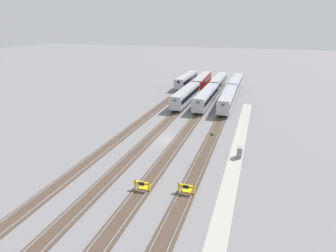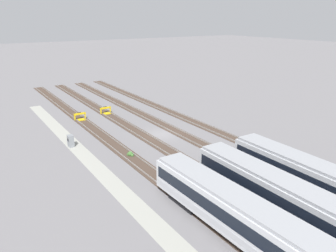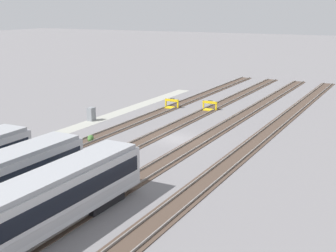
# 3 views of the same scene
# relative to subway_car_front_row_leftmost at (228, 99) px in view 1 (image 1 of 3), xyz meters

# --- Properties ---
(ground_plane) EXTENTS (400.00, 400.00, 0.00)m
(ground_plane) POSITION_rel_subway_car_front_row_leftmost_xyz_m (-22.87, 7.67, -2.04)
(ground_plane) COLOR slate
(service_walkway) EXTENTS (54.00, 2.00, 0.01)m
(service_walkway) POSITION_rel_subway_car_front_row_leftmost_xyz_m (-22.87, -4.56, -2.04)
(service_walkway) COLOR #9E9E93
(service_walkway) RESTS_ON ground
(rail_track_nearest) EXTENTS (90.00, 2.23, 0.21)m
(rail_track_nearest) POSITION_rel_subway_car_front_row_leftmost_xyz_m (-22.87, 0.03, -2.00)
(rail_track_nearest) COLOR #47382D
(rail_track_nearest) RESTS_ON ground
(rail_track_near_inner) EXTENTS (90.00, 2.24, 0.21)m
(rail_track_near_inner) POSITION_rel_subway_car_front_row_leftmost_xyz_m (-22.87, 5.12, -2.00)
(rail_track_near_inner) COLOR #47382D
(rail_track_near_inner) RESTS_ON ground
(rail_track_middle) EXTENTS (90.00, 2.24, 0.21)m
(rail_track_middle) POSITION_rel_subway_car_front_row_leftmost_xyz_m (-22.87, 10.22, -2.00)
(rail_track_middle) COLOR #47382D
(rail_track_middle) RESTS_ON ground
(rail_track_far_inner) EXTENTS (90.00, 2.23, 0.21)m
(rail_track_far_inner) POSITION_rel_subway_car_front_row_leftmost_xyz_m (-22.87, 15.31, -2.00)
(rail_track_far_inner) COLOR #47382D
(rail_track_far_inner) RESTS_ON ground
(subway_car_front_row_leftmost) EXTENTS (18.04, 3.10, 3.70)m
(subway_car_front_row_leftmost) POSITION_rel_subway_car_front_row_leftmost_xyz_m (0.00, 0.00, 0.00)
(subway_car_front_row_leftmost) COLOR #B7BABF
(subway_car_front_row_leftmost) RESTS_ON ground
(subway_car_front_row_left_inner) EXTENTS (18.05, 3.19, 3.70)m
(subway_car_front_row_left_inner) POSITION_rel_subway_car_front_row_leftmost_xyz_m (18.95, 10.25, 0.00)
(subway_car_front_row_left_inner) COLOR #A80F0F
(subway_car_front_row_left_inner) RESTS_ON ground
(subway_car_front_row_centre) EXTENTS (18.00, 2.85, 3.70)m
(subway_car_front_row_centre) POSITION_rel_subway_car_front_row_leftmost_xyz_m (19.10, 15.34, 0.00)
(subway_car_front_row_centre) COLOR #B7BABF
(subway_car_front_row_centre) RESTS_ON ground
(subway_car_front_row_right_inner) EXTENTS (18.03, 3.05, 3.70)m
(subway_car_front_row_right_inner) POSITION_rel_subway_car_front_row_leftmost_xyz_m (18.80, 0.02, 0.00)
(subway_car_front_row_right_inner) COLOR #B7BABF
(subway_car_front_row_right_inner) RESTS_ON ground
(subway_car_front_row_rightmost) EXTENTS (18.03, 3.04, 3.70)m
(subway_car_front_row_rightmost) POSITION_rel_subway_car_front_row_leftmost_xyz_m (0.00, 10.23, 0.00)
(subway_car_front_row_rightmost) COLOR #B7BABF
(subway_car_front_row_rightmost) RESTS_ON ground
(subway_car_back_row_leftmost) EXTENTS (18.01, 2.91, 3.70)m
(subway_car_back_row_leftmost) POSITION_rel_subway_car_front_row_leftmost_xyz_m (19.19, 5.17, 0.00)
(subway_car_back_row_leftmost) COLOR #B7BABF
(subway_car_back_row_leftmost) RESTS_ON ground
(subway_car_back_row_centre) EXTENTS (18.03, 3.03, 3.70)m
(subway_car_back_row_centre) POSITION_rel_subway_car_front_row_leftmost_xyz_m (0.00, 5.12, 0.00)
(subway_car_back_row_centre) COLOR #B7BABF
(subway_car_back_row_centre) RESTS_ON ground
(bumper_stop_nearest_track) EXTENTS (1.35, 2.00, 1.22)m
(bumper_stop_nearest_track) POSITION_rel_subway_car_front_row_leftmost_xyz_m (-36.39, 0.03, -1.53)
(bumper_stop_nearest_track) COLOR gold
(bumper_stop_nearest_track) RESTS_ON ground
(bumper_stop_near_inner_track) EXTENTS (1.36, 2.00, 1.22)m
(bumper_stop_near_inner_track) POSITION_rel_subway_car_front_row_leftmost_xyz_m (-37.51, 5.13, -1.53)
(bumper_stop_near_inner_track) COLOR gold
(bumper_stop_near_inner_track) RESTS_ON ground
(electrical_cabinet) EXTENTS (0.90, 0.73, 1.60)m
(electrical_cabinet) POSITION_rel_subway_car_front_row_leftmost_xyz_m (-25.39, -5.02, -1.24)
(electrical_cabinet) COLOR gray
(electrical_cabinet) RESTS_ON ground
(weed_clump) EXTENTS (0.92, 0.70, 0.64)m
(weed_clump) POSITION_rel_subway_car_front_row_leftmost_xyz_m (-18.24, 0.22, -1.80)
(weed_clump) COLOR #427033
(weed_clump) RESTS_ON ground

